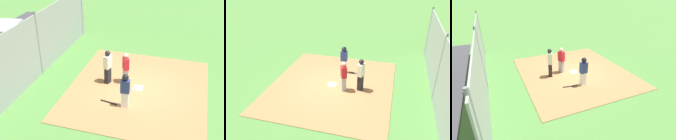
% 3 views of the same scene
% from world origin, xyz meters
% --- Properties ---
extents(ground_plane, '(140.00, 140.00, 0.00)m').
position_xyz_m(ground_plane, '(0.00, 0.00, 0.00)').
color(ground_plane, '#477A38').
extents(dirt_infield, '(7.20, 6.40, 0.03)m').
position_xyz_m(dirt_infield, '(0.00, 0.00, 0.01)').
color(dirt_infield, olive).
rests_on(dirt_infield, ground_plane).
extents(home_plate, '(0.47, 0.47, 0.02)m').
position_xyz_m(home_plate, '(0.00, 0.00, 0.04)').
color(home_plate, white).
rests_on(home_plate, dirt_infield).
extents(catcher, '(0.46, 0.40, 1.59)m').
position_xyz_m(catcher, '(-0.34, -0.71, 0.85)').
color(catcher, '#9E9EA3').
rests_on(catcher, dirt_infield).
extents(umpire, '(0.44, 0.37, 1.72)m').
position_xyz_m(umpire, '(-0.09, -1.54, 0.94)').
color(umpire, black).
rests_on(umpire, dirt_infield).
extents(runner, '(0.29, 0.40, 1.61)m').
position_xyz_m(runner, '(1.61, -0.24, 0.95)').
color(runner, silver).
rests_on(runner, dirt_infield).
extents(baseball_bat, '(0.19, 0.80, 0.06)m').
position_xyz_m(baseball_bat, '(1.54, -0.98, 0.06)').
color(baseball_bat, black).
rests_on(baseball_bat, dirt_infield).
extents(backstop_fence, '(12.00, 0.10, 3.35)m').
position_xyz_m(backstop_fence, '(0.00, -5.11, 1.60)').
color(backstop_fence, '#93999E').
rests_on(backstop_fence, ground_plane).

